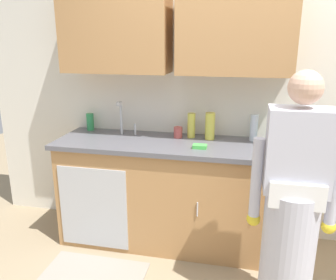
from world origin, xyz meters
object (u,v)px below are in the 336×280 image
object	(u,v)px
bottle_water_short	(254,128)
sponge	(200,147)
bottle_dish_liquid	(191,125)
bottle_water_tall	(270,131)
knife_on_counter	(284,149)
sink	(121,140)
cup_by_sink	(178,132)
bottle_cleaner_spray	(210,126)
person_at_sink	(291,218)
bottle_soap	(90,122)

from	to	relation	value
bottle_water_short	sponge	size ratio (longest dim) A/B	2.08
bottle_dish_liquid	bottle_water_tall	size ratio (longest dim) A/B	1.14
bottle_dish_liquid	sponge	bearing A→B (deg)	-69.10
knife_on_counter	bottle_water_short	bearing A→B (deg)	104.75
sink	bottle_dish_liquid	bearing A→B (deg)	15.76
cup_by_sink	sink	bearing A→B (deg)	-164.66
bottle_water_short	bottle_water_tall	bearing A→B (deg)	-5.82
bottle_water_short	sponge	bearing A→B (deg)	-142.76
bottle_cleaner_spray	sink	bearing A→B (deg)	-169.33
cup_by_sink	bottle_water_short	bearing A→B (deg)	4.53
sink	sponge	world-z (taller)	sink
person_at_sink	bottle_water_tall	xyz separation A→B (m)	(-0.10, 0.86, 0.34)
bottle_dish_liquid	bottle_cleaner_spray	size ratio (longest dim) A/B	0.93
sponge	bottle_water_tall	bearing A→B (deg)	28.70
bottle_water_short	bottle_dish_liquid	world-z (taller)	bottle_water_short
bottle_water_short	knife_on_counter	world-z (taller)	bottle_water_short
bottle_cleaner_spray	bottle_soap	xyz separation A→B (m)	(-1.14, 0.07, -0.04)
bottle_dish_liquid	sponge	size ratio (longest dim) A/B	1.98
bottle_dish_liquid	cup_by_sink	bearing A→B (deg)	-162.42
cup_by_sink	bottle_cleaner_spray	bearing A→B (deg)	2.13
bottle_water_short	sponge	distance (m)	0.54
bottle_soap	bottle_water_tall	bearing A→B (deg)	-1.56
cup_by_sink	knife_on_counter	size ratio (longest dim) A/B	0.40
bottle_water_short	person_at_sink	bearing A→B (deg)	-74.66
bottle_water_tall	cup_by_sink	xyz separation A→B (m)	(-0.78, -0.04, -0.05)
person_at_sink	bottle_water_short	size ratio (longest dim) A/B	7.08
bottle_water_short	knife_on_counter	bearing A→B (deg)	-38.84
bottle_soap	sponge	distance (m)	1.15
bottle_dish_liquid	cup_by_sink	distance (m)	0.13
bottle_water_short	bottle_soap	distance (m)	1.51
person_at_sink	cup_by_sink	size ratio (longest dim) A/B	16.86
person_at_sink	cup_by_sink	world-z (taller)	person_at_sink
person_at_sink	sponge	size ratio (longest dim) A/B	14.73
bottle_dish_liquid	bottle_soap	xyz separation A→B (m)	(-0.98, 0.05, -0.03)
sponge	knife_on_counter	bearing A→B (deg)	11.00
cup_by_sink	knife_on_counter	distance (m)	0.90
bottle_water_short	bottle_soap	size ratio (longest dim) A/B	1.42
bottle_soap	bottle_water_tall	world-z (taller)	bottle_water_tall
bottle_water_tall	cup_by_sink	bearing A→B (deg)	-177.29
person_at_sink	bottle_water_tall	bearing A→B (deg)	96.77
bottle_water_tall	bottle_soap	bearing A→B (deg)	178.44
bottle_water_short	bottle_water_tall	size ratio (longest dim) A/B	1.20
bottle_soap	sponge	size ratio (longest dim) A/B	1.46
person_at_sink	bottle_water_short	distance (m)	0.97
bottle_water_short	cup_by_sink	size ratio (longest dim) A/B	2.38
knife_on_counter	sponge	xyz separation A→B (m)	(-0.66, -0.13, 0.01)
bottle_water_tall	sponge	size ratio (longest dim) A/B	1.73
bottle_water_short	bottle_dish_liquid	bearing A→B (deg)	-178.29
bottle_dish_liquid	bottle_cleaner_spray	world-z (taller)	bottle_cleaner_spray
person_at_sink	knife_on_counter	xyz separation A→B (m)	(-0.00, 0.68, 0.25)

